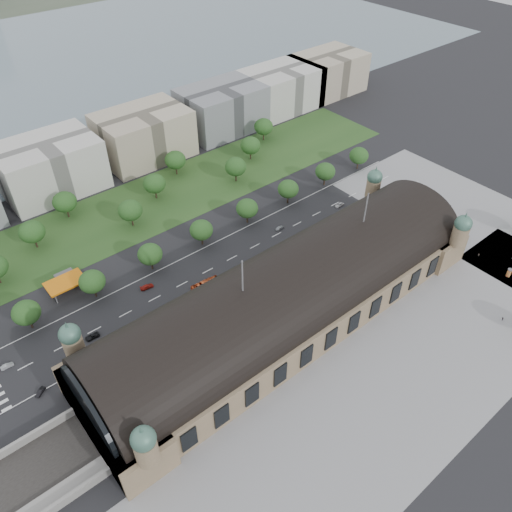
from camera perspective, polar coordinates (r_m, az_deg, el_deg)
ground at (r=178.94m, az=3.68°, el=-6.93°), size 900.00×900.00×0.00m
station at (r=171.52m, az=3.83°, el=-4.61°), size 150.00×48.40×44.30m
plaza_south at (r=168.00m, az=16.78°, el=-13.60°), size 190.00×48.00×0.12m
plaza_east at (r=245.49m, az=21.79°, el=4.93°), size 56.00×100.00×0.12m
road_slab at (r=192.23m, az=-8.45°, el=-3.23°), size 260.00×26.00×0.10m
grass_belt at (r=232.96m, az=-14.82°, el=4.64°), size 300.00×45.00×0.10m
petrol_station at (r=200.95m, az=-20.94°, el=-2.55°), size 14.00×13.00×5.05m
lake at (r=414.62m, az=-26.89°, el=17.95°), size 700.00×320.00×0.08m
office_3 at (r=255.45m, az=-22.50°, el=9.41°), size 45.00×32.00×24.00m
office_4 at (r=270.77m, az=-12.69°, el=13.34°), size 45.00×32.00×24.00m
office_5 at (r=293.91m, az=-3.94°, el=16.45°), size 45.00×32.00×24.00m
office_6 at (r=320.02m, az=2.90°, el=18.56°), size 45.00×32.00×24.00m
office_7 at (r=346.50m, az=8.15°, el=19.98°), size 45.00×32.00×24.00m
tree_row_2 at (r=186.73m, az=-24.78°, el=-5.90°), size 9.60×9.60×11.52m
tree_row_3 at (r=189.99m, az=-18.23°, el=-2.79°), size 9.60×9.60×11.52m
tree_row_4 at (r=196.16m, az=-12.02°, el=0.20°), size 9.60×9.60×11.52m
tree_row_5 at (r=204.97m, az=-6.27°, el=2.97°), size 9.60×9.60×11.52m
tree_row_6 at (r=216.10m, az=-1.03°, el=5.46°), size 9.60×9.60×11.52m
tree_row_7 at (r=229.21m, az=3.70°, el=7.65°), size 9.60×9.60×11.52m
tree_row_8 at (r=243.98m, az=7.92°, el=9.54°), size 9.60×9.60×11.52m
tree_row_9 at (r=260.14m, az=11.68°, el=11.17°), size 9.60×9.60×11.52m
tree_belt_4 at (r=221.24m, az=-24.24°, el=2.54°), size 10.40×10.40×12.48m
tree_belt_5 at (r=234.50m, az=-21.03°, el=5.79°), size 10.40×10.40×12.48m
tree_belt_6 at (r=220.45m, az=-14.18°, el=5.08°), size 10.40×10.40×12.48m
tree_belt_7 at (r=236.22m, az=-11.54°, el=8.13°), size 10.40×10.40×12.48m
tree_belt_8 at (r=253.00m, az=-9.21°, el=10.77°), size 10.40×10.40×12.48m
tree_belt_9 at (r=244.51m, az=-2.35°, el=10.16°), size 10.40×10.40×12.48m
tree_belt_10 at (r=262.97m, az=-0.64°, el=12.52°), size 10.40×10.40×12.48m
tree_belt_11 at (r=282.01m, az=0.87°, el=14.56°), size 10.40×10.40×12.48m
traffic_car_1 at (r=182.54m, az=-26.58°, el=-11.17°), size 4.03×1.52×1.31m
traffic_car_2 at (r=180.47m, az=-18.22°, el=-8.72°), size 5.04×2.50×1.37m
traffic_car_3 at (r=192.62m, az=-12.36°, el=-3.45°), size 5.32×2.70×1.48m
traffic_car_5 at (r=216.15m, az=2.73°, el=3.20°), size 4.18×1.87×1.33m
traffic_car_6 at (r=233.31m, az=9.50°, el=5.79°), size 4.84×2.33×1.33m
parked_car_0 at (r=171.65m, az=-23.42°, el=-14.06°), size 3.96×3.26×1.27m
parked_car_1 at (r=174.77m, az=-13.24°, el=-9.49°), size 5.18×3.69×1.31m
parked_car_2 at (r=171.62m, az=-15.45°, el=-11.28°), size 4.87×4.10×1.33m
parked_car_3 at (r=177.28m, az=-11.10°, el=-8.11°), size 4.18×3.26×1.33m
parked_car_4 at (r=176.81m, az=-9.15°, el=-7.95°), size 4.22×3.37×1.35m
parked_car_5 at (r=177.51m, az=-11.51°, el=-8.06°), size 6.11×4.44×1.54m
parked_car_6 at (r=182.19m, az=-5.07°, el=-5.63°), size 4.86×3.79×1.32m
bus_west at (r=188.67m, az=-5.80°, el=-3.28°), size 11.61×3.59×3.18m
bus_mid at (r=202.68m, az=2.59°, el=0.65°), size 12.72×3.34×3.52m
bus_east at (r=200.18m, az=1.77°, el=0.08°), size 12.64×3.14×3.51m
advertising_column at (r=215.65m, az=26.95°, el=-1.70°), size 1.87×1.87×3.55m
pedestrian_2 at (r=221.10m, az=24.11°, el=0.14°), size 0.68×0.93×1.71m
pedestrian_4 at (r=196.89m, az=26.33°, el=-6.48°), size 1.07×0.92×1.55m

